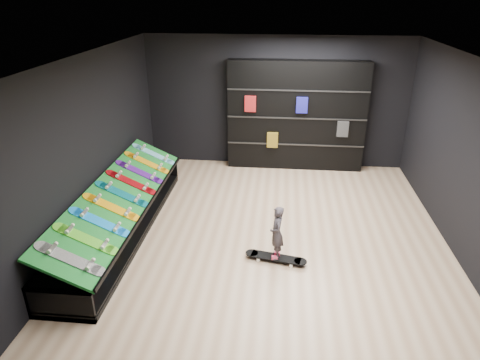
# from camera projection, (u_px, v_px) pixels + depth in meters

# --- Properties ---
(floor) EXTENTS (6.00, 7.00, 0.01)m
(floor) POSITION_uv_depth(u_px,v_px,m) (268.00, 239.00, 7.30)
(floor) COLOR tan
(floor) RESTS_ON ground
(ceiling) EXTENTS (6.00, 7.00, 0.01)m
(ceiling) POSITION_uv_depth(u_px,v_px,m) (274.00, 59.00, 6.07)
(ceiling) COLOR white
(ceiling) RESTS_ON ground
(wall_back) EXTENTS (6.00, 0.02, 3.00)m
(wall_back) POSITION_uv_depth(u_px,v_px,m) (276.00, 103.00, 9.86)
(wall_back) COLOR black
(wall_back) RESTS_ON ground
(wall_front) EXTENTS (6.00, 0.02, 3.00)m
(wall_front) POSITION_uv_depth(u_px,v_px,m) (255.00, 311.00, 3.51)
(wall_front) COLOR black
(wall_front) RESTS_ON ground
(wall_left) EXTENTS (0.02, 7.00, 3.00)m
(wall_left) POSITION_uv_depth(u_px,v_px,m) (86.00, 151.00, 6.96)
(wall_left) COLOR black
(wall_left) RESTS_ON ground
(wall_right) EXTENTS (0.02, 7.00, 3.00)m
(wall_right) POSITION_uv_depth(u_px,v_px,m) (470.00, 165.00, 6.41)
(wall_right) COLOR black
(wall_right) RESTS_ON ground
(display_rack) EXTENTS (0.90, 4.50, 0.50)m
(display_rack) POSITION_uv_depth(u_px,v_px,m) (122.00, 219.00, 7.43)
(display_rack) COLOR black
(display_rack) RESTS_ON ground
(turf_ramp) EXTENTS (0.92, 4.50, 0.46)m
(turf_ramp) POSITION_uv_depth(u_px,v_px,m) (122.00, 195.00, 7.24)
(turf_ramp) COLOR #0F601D
(turf_ramp) RESTS_ON display_rack
(back_shelving) EXTENTS (3.12, 0.36, 2.49)m
(back_shelving) POSITION_uv_depth(u_px,v_px,m) (296.00, 116.00, 9.76)
(back_shelving) COLOR black
(back_shelving) RESTS_ON ground
(floor_skateboard) EXTENTS (1.00, 0.41, 0.09)m
(floor_skateboard) POSITION_uv_depth(u_px,v_px,m) (276.00, 259.00, 6.69)
(floor_skateboard) COLOR black
(floor_skateboard) RESTS_ON ground
(child) EXTENTS (0.17, 0.22, 0.52)m
(child) POSITION_uv_depth(u_px,v_px,m) (276.00, 242.00, 6.57)
(child) COLOR black
(child) RESTS_ON floor_skateboard
(display_board_0) EXTENTS (0.93, 0.22, 0.50)m
(display_board_0) POSITION_uv_depth(u_px,v_px,m) (70.00, 259.00, 5.51)
(display_board_0) COLOR black
(display_board_0) RESTS_ON turf_ramp
(display_board_1) EXTENTS (0.93, 0.22, 0.50)m
(display_board_1) POSITION_uv_depth(u_px,v_px,m) (86.00, 239.00, 5.94)
(display_board_1) COLOR green
(display_board_1) RESTS_ON turf_ramp
(display_board_2) EXTENTS (0.93, 0.22, 0.50)m
(display_board_2) POSITION_uv_depth(u_px,v_px,m) (100.00, 222.00, 6.37)
(display_board_2) COLOR blue
(display_board_2) RESTS_ON turf_ramp
(display_board_3) EXTENTS (0.93, 0.22, 0.50)m
(display_board_3) POSITION_uv_depth(u_px,v_px,m) (112.00, 207.00, 6.80)
(display_board_3) COLOR yellow
(display_board_3) RESTS_ON turf_ramp
(display_board_4) EXTENTS (0.93, 0.22, 0.50)m
(display_board_4) POSITION_uv_depth(u_px,v_px,m) (122.00, 194.00, 7.23)
(display_board_4) COLOR #0C8C99
(display_board_4) RESTS_ON turf_ramp
(display_board_5) EXTENTS (0.93, 0.22, 0.50)m
(display_board_5) POSITION_uv_depth(u_px,v_px,m) (131.00, 182.00, 7.66)
(display_board_5) COLOR red
(display_board_5) RESTS_ON turf_ramp
(display_board_6) EXTENTS (0.93, 0.22, 0.50)m
(display_board_6) POSITION_uv_depth(u_px,v_px,m) (140.00, 172.00, 8.09)
(display_board_6) COLOR purple
(display_board_6) RESTS_ON turf_ramp
(display_board_7) EXTENTS (0.93, 0.22, 0.50)m
(display_board_7) POSITION_uv_depth(u_px,v_px,m) (147.00, 163.00, 8.52)
(display_board_7) COLOR orange
(display_board_7) RESTS_ON turf_ramp
(display_board_8) EXTENTS (0.93, 0.22, 0.50)m
(display_board_8) POSITION_uv_depth(u_px,v_px,m) (154.00, 154.00, 8.95)
(display_board_8) COLOR #0CB2E5
(display_board_8) RESTS_ON turf_ramp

